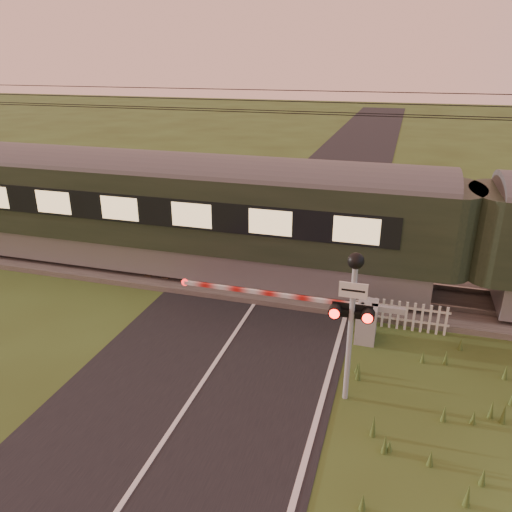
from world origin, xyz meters
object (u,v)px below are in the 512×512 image
(train, at_px, (470,238))
(boom_gate, at_px, (356,318))
(crossing_signal, at_px, (353,302))
(picket_fence, at_px, (398,315))

(train, height_order, boom_gate, train)
(train, bearing_deg, boom_gate, -136.23)
(crossing_signal, relative_size, picket_fence, 1.28)
(train, relative_size, picket_fence, 15.17)
(train, xyz_separation_m, boom_gate, (-2.81, -2.69, -1.60))
(train, height_order, crossing_signal, train)
(train, bearing_deg, picket_fence, -132.53)
(crossing_signal, xyz_separation_m, picket_fence, (0.98, 3.45, -1.93))
(boom_gate, bearing_deg, train, 43.77)
(boom_gate, xyz_separation_m, picket_fence, (1.07, 0.80, -0.15))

